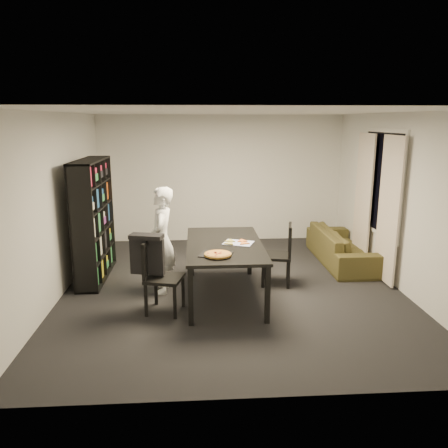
{
  "coord_description": "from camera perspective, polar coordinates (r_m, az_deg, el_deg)",
  "views": [
    {
      "loc": [
        -0.53,
        -6.25,
        2.48
      ],
      "look_at": [
        -0.14,
        -0.24,
        1.05
      ],
      "focal_mm": 35.0,
      "sensor_mm": 36.0,
      "label": 1
    }
  ],
  "objects": [
    {
      "name": "room",
      "position": [
        6.38,
        1.1,
        2.69
      ],
      "size": [
        5.01,
        5.51,
        2.61
      ],
      "color": "black",
      "rests_on": "ground"
    },
    {
      "name": "window_pane",
      "position": [
        7.55,
        19.93,
        5.1
      ],
      "size": [
        0.02,
        1.4,
        1.6
      ],
      "primitive_type": "cube",
      "color": "black",
      "rests_on": "room"
    },
    {
      "name": "window_frame",
      "position": [
        7.55,
        19.89,
        5.1
      ],
      "size": [
        0.03,
        1.52,
        1.72
      ],
      "primitive_type": "cube",
      "color": "white",
      "rests_on": "room"
    },
    {
      "name": "curtain_left",
      "position": [
        7.1,
        20.72,
        1.68
      ],
      "size": [
        0.03,
        0.7,
        2.25
      ],
      "primitive_type": "cube",
      "color": "beige",
      "rests_on": "room"
    },
    {
      "name": "curtain_right",
      "position": [
        8.04,
        17.72,
        3.2
      ],
      "size": [
        0.03,
        0.7,
        2.25
      ],
      "primitive_type": "cube",
      "color": "beige",
      "rests_on": "room"
    },
    {
      "name": "bookshelf",
      "position": [
        7.2,
        -16.68,
        0.52
      ],
      "size": [
        0.35,
        1.5,
        1.9
      ],
      "primitive_type": "cube",
      "color": "black",
      "rests_on": "room"
    },
    {
      "name": "dining_table",
      "position": [
        6.18,
        0.06,
        -3.17
      ],
      "size": [
        1.06,
        1.9,
        0.79
      ],
      "color": "black",
      "rests_on": "room"
    },
    {
      "name": "chair_left",
      "position": [
        5.82,
        -8.69,
        -6.13
      ],
      "size": [
        0.55,
        0.55,
        0.97
      ],
      "rotation": [
        0.0,
        0.0,
        1.32
      ],
      "color": "black",
      "rests_on": "room"
    },
    {
      "name": "chair_right",
      "position": [
        6.75,
        7.63,
        -3.44
      ],
      "size": [
        0.52,
        0.52,
        0.95
      ],
      "rotation": [
        0.0,
        0.0,
        -1.77
      ],
      "color": "black",
      "rests_on": "room"
    },
    {
      "name": "draped_jacket",
      "position": [
        5.79,
        -10.02,
        -3.7
      ],
      "size": [
        0.46,
        0.29,
        0.54
      ],
      "rotation": [
        0.0,
        0.0,
        1.32
      ],
      "color": "black",
      "rests_on": "chair_left"
    },
    {
      "name": "person",
      "position": [
        6.43,
        -8.15,
        -2.12
      ],
      "size": [
        0.4,
        0.58,
        1.56
      ],
      "primitive_type": "imported",
      "rotation": [
        0.0,
        0.0,
        -1.61
      ],
      "color": "white",
      "rests_on": "room"
    },
    {
      "name": "baking_tray",
      "position": [
        5.65,
        -1.07,
        -3.97
      ],
      "size": [
        0.47,
        0.42,
        0.01
      ],
      "primitive_type": "cube",
      "rotation": [
        0.0,
        0.0,
        -0.29
      ],
      "color": "black",
      "rests_on": "dining_table"
    },
    {
      "name": "pepperoni_pizza",
      "position": [
        5.58,
        -0.81,
        -3.97
      ],
      "size": [
        0.35,
        0.35,
        0.03
      ],
      "rotation": [
        0.0,
        0.0,
        0.17
      ],
      "color": "olive",
      "rests_on": "dining_table"
    },
    {
      "name": "kitchen_towel",
      "position": [
        6.17,
        1.89,
        -2.48
      ],
      "size": [
        0.48,
        0.42,
        0.01
      ],
      "primitive_type": "cube",
      "rotation": [
        0.0,
        0.0,
        -0.37
      ],
      "color": "silver",
      "rests_on": "dining_table"
    },
    {
      "name": "pizza_slices",
      "position": [
        6.18,
        1.61,
        -2.36
      ],
      "size": [
        0.43,
        0.38,
        0.01
      ],
      "primitive_type": null,
      "rotation": [
        0.0,
        0.0,
        -0.23
      ],
      "color": "gold",
      "rests_on": "dining_table"
    },
    {
      "name": "sofa",
      "position": [
        8.08,
        15.17,
        -2.83
      ],
      "size": [
        0.79,
        2.01,
        0.59
      ],
      "primitive_type": "imported",
      "rotation": [
        0.0,
        0.0,
        1.57
      ],
      "color": "#3D3818",
      "rests_on": "room"
    }
  ]
}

